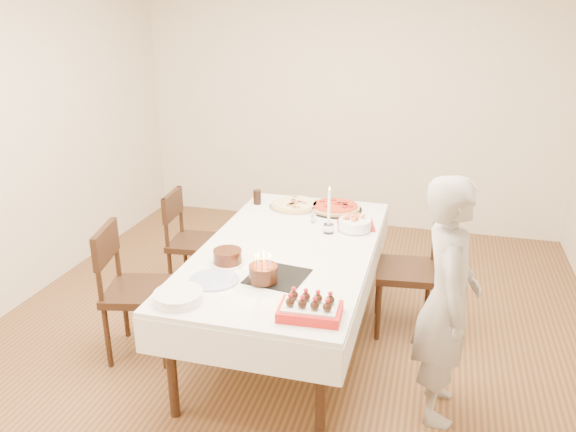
% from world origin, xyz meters
% --- Properties ---
extents(floor, '(5.00, 5.00, 0.00)m').
position_xyz_m(floor, '(0.00, 0.00, 0.00)').
color(floor, '#52301C').
rests_on(floor, ground).
extents(wall_back, '(4.50, 0.04, 2.70)m').
position_xyz_m(wall_back, '(0.00, 2.50, 1.35)').
color(wall_back, beige).
rests_on(wall_back, floor).
extents(wall_front, '(4.50, 0.04, 2.70)m').
position_xyz_m(wall_front, '(0.00, -2.50, 1.35)').
color(wall_front, beige).
rests_on(wall_front, floor).
extents(dining_table, '(1.79, 2.40, 0.75)m').
position_xyz_m(dining_table, '(0.01, -0.02, 0.38)').
color(dining_table, white).
rests_on(dining_table, floor).
extents(chair_right_savory, '(0.54, 0.54, 0.95)m').
position_xyz_m(chair_right_savory, '(0.80, 0.39, 0.47)').
color(chair_right_savory, black).
rests_on(chair_right_savory, floor).
extents(chair_left_savory, '(0.49, 0.49, 0.88)m').
position_xyz_m(chair_left_savory, '(-0.94, 0.54, 0.44)').
color(chair_left_savory, black).
rests_on(chair_left_savory, floor).
extents(chair_left_dessert, '(0.58, 0.58, 0.95)m').
position_xyz_m(chair_left_dessert, '(-0.93, -0.40, 0.47)').
color(chair_left_dessert, black).
rests_on(chair_left_dessert, floor).
extents(person, '(0.39, 0.56, 1.47)m').
position_xyz_m(person, '(1.07, -0.49, 0.74)').
color(person, '#9F9B96').
rests_on(person, floor).
extents(pizza_white, '(0.52, 0.52, 0.04)m').
position_xyz_m(pizza_white, '(-0.14, 0.77, 0.77)').
color(pizza_white, beige).
rests_on(pizza_white, dining_table).
extents(pizza_pepperoni, '(0.54, 0.54, 0.04)m').
position_xyz_m(pizza_pepperoni, '(0.18, 0.80, 0.77)').
color(pizza_pepperoni, red).
rests_on(pizza_pepperoni, dining_table).
extents(red_placemat, '(0.33, 0.33, 0.01)m').
position_xyz_m(red_placemat, '(0.39, 0.51, 0.75)').
color(red_placemat, '#B21E1E').
rests_on(red_placemat, dining_table).
extents(pasta_bowl, '(0.29, 0.29, 0.08)m').
position_xyz_m(pasta_bowl, '(0.40, 0.40, 0.80)').
color(pasta_bowl, white).
rests_on(pasta_bowl, dining_table).
extents(taper_candle, '(0.09, 0.09, 0.36)m').
position_xyz_m(taper_candle, '(0.23, 0.30, 0.93)').
color(taper_candle, white).
rests_on(taper_candle, dining_table).
extents(shaker_pair, '(0.10, 0.10, 0.09)m').
position_xyz_m(shaker_pair, '(0.08, 0.47, 0.79)').
color(shaker_pair, white).
rests_on(shaker_pair, dining_table).
extents(cola_glass, '(0.07, 0.07, 0.12)m').
position_xyz_m(cola_glass, '(-0.47, 0.77, 0.81)').
color(cola_glass, black).
rests_on(cola_glass, dining_table).
extents(layer_cake, '(0.26, 0.26, 0.09)m').
position_xyz_m(layer_cake, '(-0.29, -0.38, 0.80)').
color(layer_cake, '#34170D').
rests_on(layer_cake, dining_table).
extents(cake_board, '(0.38, 0.38, 0.01)m').
position_xyz_m(cake_board, '(0.07, -0.47, 0.75)').
color(cake_board, black).
rests_on(cake_board, dining_table).
extents(birthday_cake, '(0.22, 0.22, 0.16)m').
position_xyz_m(birthday_cake, '(0.01, -0.57, 0.84)').
color(birthday_cake, '#35190E').
rests_on(birthday_cake, dining_table).
extents(strawberry_box, '(0.34, 0.24, 0.08)m').
position_xyz_m(strawberry_box, '(0.37, -0.87, 0.79)').
color(strawberry_box, red).
rests_on(strawberry_box, dining_table).
extents(box_lid, '(0.35, 0.28, 0.02)m').
position_xyz_m(box_lid, '(0.31, -0.79, 0.75)').
color(box_lid, beige).
rests_on(box_lid, dining_table).
extents(plate_stack, '(0.36, 0.36, 0.06)m').
position_xyz_m(plate_stack, '(-0.38, -0.91, 0.78)').
color(plate_stack, white).
rests_on(plate_stack, dining_table).
extents(china_plate, '(0.38, 0.38, 0.01)m').
position_xyz_m(china_plate, '(-0.28, -0.62, 0.76)').
color(china_plate, white).
rests_on(china_plate, dining_table).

